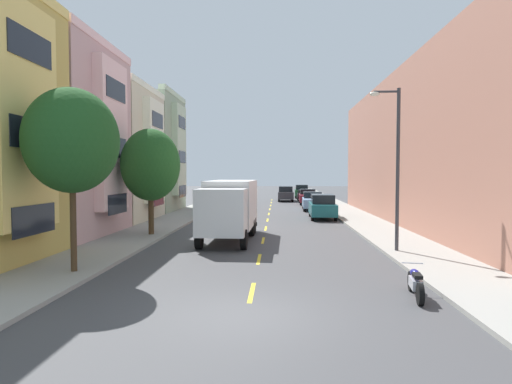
# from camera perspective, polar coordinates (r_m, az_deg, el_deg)

# --- Properties ---
(ground_plane) EXTENTS (160.00, 160.00, 0.00)m
(ground_plane) POSITION_cam_1_polar(r_m,az_deg,el_deg) (40.87, 1.81, -2.54)
(ground_plane) COLOR #424244
(sidewalk_left) EXTENTS (3.20, 120.00, 0.14)m
(sidewalk_left) POSITION_cam_1_polar(r_m,az_deg,el_deg) (39.66, -8.57, -2.62)
(sidewalk_left) COLOR #99968E
(sidewalk_left) RESTS_ON ground_plane
(sidewalk_right) EXTENTS (3.20, 120.00, 0.14)m
(sidewalk_right) POSITION_cam_1_polar(r_m,az_deg,el_deg) (39.38, 12.15, -2.69)
(sidewalk_right) COLOR #99968E
(sidewalk_right) RESTS_ON ground_plane
(lane_centerline_dashes) EXTENTS (0.14, 47.20, 0.01)m
(lane_centerline_dashes) POSITION_cam_1_polar(r_m,az_deg,el_deg) (35.40, 1.64, -3.32)
(lane_centerline_dashes) COLOR yellow
(lane_centerline_dashes) RESTS_ON ground_plane
(townhouse_second_rose) EXTENTS (11.87, 7.96, 10.93)m
(townhouse_second_rose) POSITION_cam_1_polar(r_m,az_deg,el_deg) (27.80, -29.92, 5.62)
(townhouse_second_rose) COLOR #CC9E9E
(townhouse_second_rose) RESTS_ON ground_plane
(townhouse_third_cream) EXTENTS (14.23, 7.96, 10.10)m
(townhouse_third_cream) POSITION_cam_1_polar(r_m,az_deg,el_deg) (35.44, -24.34, 4.31)
(townhouse_third_cream) COLOR beige
(townhouse_third_cream) RESTS_ON ground_plane
(townhouse_fourth_sage) EXTENTS (13.85, 7.96, 11.11)m
(townhouse_fourth_sage) POSITION_cam_1_polar(r_m,az_deg,el_deg) (42.80, -19.11, 4.72)
(townhouse_fourth_sage) COLOR #99AD8E
(townhouse_fourth_sage) RESTS_ON ground_plane
(apartment_block_opposite) EXTENTS (10.00, 36.00, 10.59)m
(apartment_block_opposite) POSITION_cam_1_polar(r_m,az_deg,el_deg) (33.36, 25.81, 5.18)
(apartment_block_opposite) COLOR #B27560
(apartment_block_opposite) RESTS_ON ground_plane
(street_tree_nearest) EXTENTS (3.23, 3.23, 6.42)m
(street_tree_nearest) POSITION_cam_1_polar(r_m,az_deg,el_deg) (16.31, -23.35, 6.27)
(street_tree_nearest) COLOR #47331E
(street_tree_nearest) RESTS_ON sidewalk_left
(street_tree_second) EXTENTS (3.32, 3.32, 5.97)m
(street_tree_second) POSITION_cam_1_polar(r_m,az_deg,el_deg) (24.89, -13.87, 3.51)
(street_tree_second) COLOR #47331E
(street_tree_second) RESTS_ON sidewalk_left
(street_lamp) EXTENTS (1.35, 0.28, 7.20)m
(street_lamp) POSITION_cam_1_polar(r_m,az_deg,el_deg) (19.98, 17.99, 4.39)
(street_lamp) COLOR #38383D
(street_lamp) RESTS_ON sidewalk_right
(delivery_box_truck) EXTENTS (2.58, 7.69, 3.18)m
(delivery_box_truck) POSITION_cam_1_polar(r_m,az_deg,el_deg) (23.19, -3.47, -1.84)
(delivery_box_truck) COLOR white
(delivery_box_truck) RESTS_ON ground_plane
(parked_pickup_sky) EXTENTS (2.16, 5.36, 1.73)m
(parked_pickup_sky) POSITION_cam_1_polar(r_m,az_deg,el_deg) (42.44, 7.59, -1.26)
(parked_pickup_sky) COLOR #7A9EC6
(parked_pickup_sky) RESTS_ON ground_plane
(parked_suv_teal) EXTENTS (2.06, 4.85, 1.93)m
(parked_suv_teal) POSITION_cam_1_polar(r_m,az_deg,el_deg) (34.24, 8.83, -1.89)
(parked_suv_teal) COLOR #195B60
(parked_suv_teal) RESTS_ON ground_plane
(parked_suv_red) EXTENTS (2.04, 4.83, 1.93)m
(parked_suv_red) POSITION_cam_1_polar(r_m,az_deg,el_deg) (41.27, -4.37, -1.13)
(parked_suv_red) COLOR #AD1E1E
(parked_suv_red) RESTS_ON ground_plane
(parked_pickup_burgundy) EXTENTS (2.10, 5.34, 1.73)m
(parked_pickup_burgundy) POSITION_cam_1_polar(r_m,az_deg,el_deg) (50.31, 6.94, -0.67)
(parked_pickup_burgundy) COLOR maroon
(parked_pickup_burgundy) RESTS_ON ground_plane
(parked_sedan_black) EXTENTS (1.92, 4.55, 1.43)m
(parked_sedan_black) POSITION_cam_1_polar(r_m,az_deg,el_deg) (57.18, 6.41, -0.37)
(parked_sedan_black) COLOR black
(parked_sedan_black) RESTS_ON ground_plane
(parked_suv_forest) EXTENTS (2.07, 4.85, 1.93)m
(parked_suv_forest) POSITION_cam_1_polar(r_m,az_deg,el_deg) (63.01, 6.09, 0.11)
(parked_suv_forest) COLOR #194C28
(parked_suv_forest) RESTS_ON ground_plane
(parked_pickup_white) EXTENTS (2.03, 5.31, 1.73)m
(parked_pickup_white) POSITION_cam_1_polar(r_m,az_deg,el_deg) (35.11, -5.34, -2.03)
(parked_pickup_white) COLOR silver
(parked_pickup_white) RESTS_ON ground_plane
(parked_wagon_orange) EXTENTS (1.89, 4.73, 1.50)m
(parked_wagon_orange) POSITION_cam_1_polar(r_m,az_deg,el_deg) (51.29, -2.80, -0.63)
(parked_wagon_orange) COLOR orange
(parked_wagon_orange) RESTS_ON ground_plane
(moving_charcoal_sedan) EXTENTS (1.95, 4.80, 1.93)m
(moving_charcoal_sedan) POSITION_cam_1_polar(r_m,az_deg,el_deg) (55.50, 3.96, -0.20)
(moving_charcoal_sedan) COLOR #333338
(moving_charcoal_sedan) RESTS_ON ground_plane
(parked_motorcycle) EXTENTS (0.62, 2.05, 0.90)m
(parked_motorcycle) POSITION_cam_1_polar(r_m,az_deg,el_deg) (13.40, 20.50, -11.35)
(parked_motorcycle) COLOR black
(parked_motorcycle) RESTS_ON ground_plane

